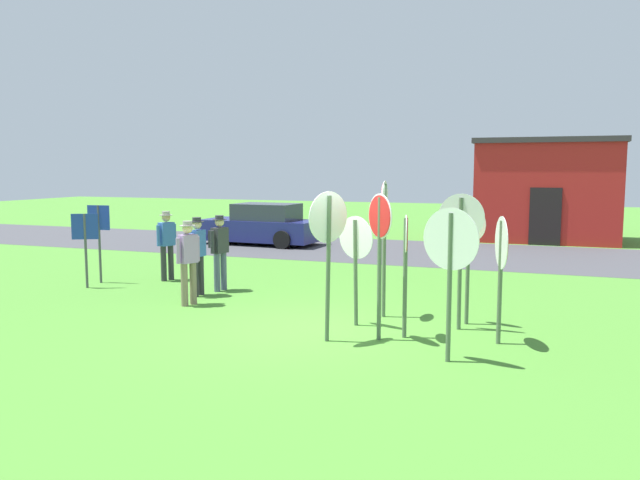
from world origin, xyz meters
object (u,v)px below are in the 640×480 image
Objects in this scene: stop_sign_center_cluster at (384,227)px; info_panel_middle at (85,237)px; stop_sign_low_front at (328,239)px; info_panel_leftmost at (99,229)px; stop_sign_rear_left at (380,241)px; parked_car_on_street at (262,226)px; stop_sign_tallest at (450,256)px; person_in_dark_shirt at (219,247)px; person_on_left at (188,258)px; stop_sign_far_back at (461,237)px; stop_sign_nearest at (406,256)px; stop_sign_rear_right at (356,251)px; stop_sign_leaning_left at (501,257)px; person_in_blue at (167,241)px; person_near_signs at (197,250)px; stop_sign_leaning_right at (468,245)px.

stop_sign_center_cluster reaches higher than info_panel_middle.
stop_sign_low_front is 7.64m from info_panel_leftmost.
parked_car_on_street is at bearing 123.72° from stop_sign_rear_left.
stop_sign_tallest reaches higher than person_in_dark_shirt.
person_in_dark_shirt is 1.59m from person_on_left.
parked_car_on_street is 1.70× the size of stop_sign_center_cluster.
stop_sign_tallest is at bearing -31.64° from person_in_dark_shirt.
stop_sign_rear_left is 1.60m from stop_sign_far_back.
stop_sign_rear_right is (-1.01, 0.49, -0.02)m from stop_sign_nearest.
stop_sign_low_front is (6.67, -11.50, 1.00)m from parked_car_on_street.
stop_sign_center_cluster reaches higher than stop_sign_rear_right.
stop_sign_far_back reaches higher than parked_car_on_street.
stop_sign_rear_left is at bearing -14.67° from info_panel_middle.
stop_sign_leaning_left is 0.87× the size of stop_sign_far_back.
person_near_signs is at bearing -39.30° from person_in_blue.
info_panel_middle is at bearing 170.71° from stop_sign_leaning_left.
person_in_blue is 0.91× the size of info_panel_leftmost.
person_near_signs is 0.91× the size of info_panel_leftmost.
person_on_left is at bearing -48.09° from person_in_blue.
stop_sign_center_cluster is at bearing -8.03° from info_panel_leftmost.
parked_car_on_street is 9.14m from info_panel_middle.
stop_sign_far_back is at bearing 93.53° from stop_sign_tallest.
stop_sign_nearest is 7.50m from person_in_blue.
info_panel_leftmost reaches higher than person_in_blue.
stop_sign_leaning_right reaches higher than stop_sign_nearest.
stop_sign_leaning_left is (1.50, 0.16, 0.04)m from stop_sign_nearest.
stop_sign_nearest is at bearing -16.18° from info_panel_leftmost.
person_in_dark_shirt is (-6.38, 2.33, -0.40)m from stop_sign_leaning_left.
person_near_signs reaches higher than parked_car_on_street.
stop_sign_leaning_right is 9.03m from info_panel_leftmost.
info_panel_middle is (-6.98, 1.22, -0.13)m from stop_sign_rear_right.
stop_sign_rear_right is 1.03× the size of info_panel_leftmost.
info_panel_leftmost is at bearing 157.03° from person_on_left.
info_panel_middle is (-8.87, 2.77, -0.34)m from stop_sign_tallest.
stop_sign_leaning_right reaches higher than stop_sign_rear_right.
parked_car_on_street is at bearing 130.59° from stop_sign_far_back.
stop_sign_tallest is at bearing -86.47° from stop_sign_far_back.
stop_sign_nearest is at bearing -25.91° from stop_sign_rear_right.
stop_sign_leaning_right is at bearing 56.75° from stop_sign_nearest.
info_panel_leftmost is at bearing 163.82° from stop_sign_nearest.
info_panel_middle is at bearing 167.92° from stop_sign_nearest.
stop_sign_far_back reaches higher than person_on_left.
stop_sign_leaning_right is 0.88× the size of stop_sign_low_front.
parked_car_on_street is 2.13× the size of stop_sign_leaning_left.
stop_sign_low_front is 7.28m from info_panel_middle.
stop_sign_center_cluster reaches higher than parked_car_on_street.
person_on_left is (-5.56, -0.38, -0.46)m from stop_sign_leaning_right.
stop_sign_rear_right is at bearing -27.30° from person_in_dark_shirt.
stop_sign_far_back is (-0.08, -0.45, 0.19)m from stop_sign_leaning_right.
stop_sign_far_back is at bearing 47.63° from stop_sign_nearest.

